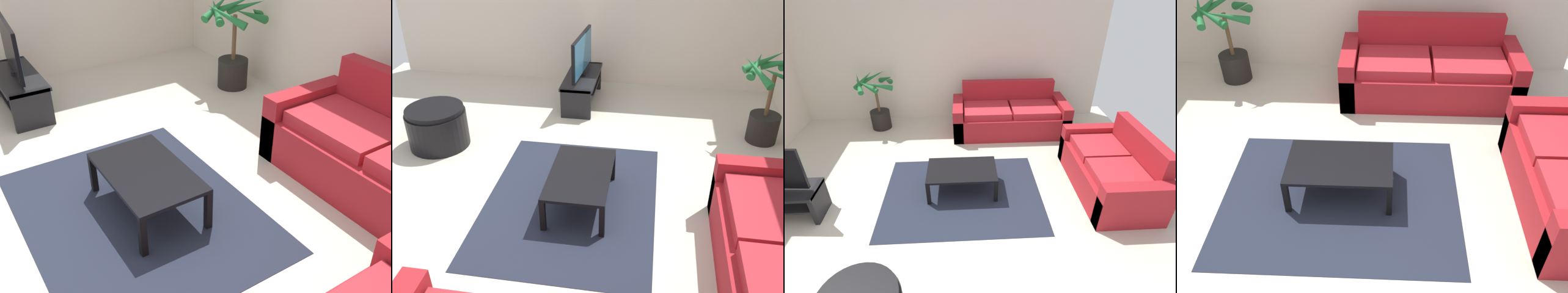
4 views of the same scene
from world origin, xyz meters
TOP-DOWN VIEW (x-y plane):
  - ground_plane at (0.00, 0.00)m, footprint 6.60×6.60m
  - couch_main at (1.10, 2.28)m, footprint 2.12×0.90m
  - coffee_table at (0.18, 0.54)m, footprint 0.96×0.60m
  - area_rug at (0.18, 0.44)m, footprint 2.20×1.70m
  - potted_palm at (-1.41, 2.55)m, footprint 0.77×0.77m

SIDE VIEW (x-z plane):
  - ground_plane at x=0.00m, z-range 0.00..0.00m
  - area_rug at x=0.18m, z-range 0.00..0.01m
  - couch_main at x=1.10m, z-range -0.15..0.75m
  - coffee_table at x=0.18m, z-range 0.14..0.50m
  - potted_palm at x=-1.41m, z-range -0.04..1.05m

